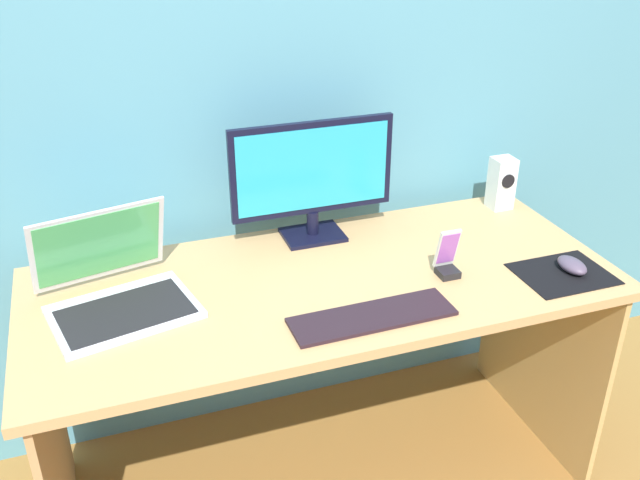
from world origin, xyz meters
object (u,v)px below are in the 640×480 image
Objects in this scene: laptop at (116,289)px; mouse at (572,265)px; speaker_right at (501,183)px; keyboard_external at (372,317)px; monitor at (313,176)px; phone_in_dock at (447,259)px.

mouse is at bearing -11.14° from laptop.
speaker_right is 0.41× the size of keyboard_external.
monitor is at bearing -179.97° from speaker_right.
mouse is (-0.04, -0.44, -0.06)m from speaker_right.
laptop is 4.07× the size of mouse.
keyboard_external is at bearing -154.49° from phone_in_dock.
laptop is at bearing -170.74° from speaker_right.
monitor reaches higher than laptop.
monitor is 0.77m from mouse.
monitor reaches higher than keyboard_external.
phone_in_dock is (0.27, -0.34, -0.15)m from monitor.
laptop reaches higher than phone_in_dock.
speaker_right is 0.51m from phone_in_dock.
speaker_right is at bearing 82.51° from mouse.
speaker_right is 0.42× the size of laptop.
phone_in_dock is (-0.33, 0.10, 0.03)m from mouse.
phone_in_dock is at bearing 24.59° from keyboard_external.
monitor is 3.57× the size of phone_in_dock.
phone_in_dock is at bearing -50.97° from monitor.
speaker_right is at bearing 41.81° from phone_in_dock.
phone_in_dock is (0.28, 0.13, 0.04)m from keyboard_external.
laptop is at bearing 154.78° from keyboard_external.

